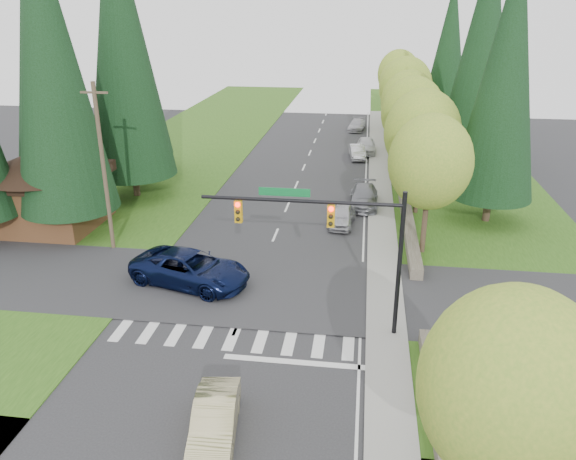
% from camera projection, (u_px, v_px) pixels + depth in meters
% --- Properties ---
extents(ground, '(120.00, 120.00, 0.00)m').
position_uv_depth(ground, '(213.00, 382.00, 22.19)').
color(ground, '#28282B').
rests_on(ground, ground).
extents(grass_east, '(14.00, 110.00, 0.06)m').
position_uv_depth(grass_east, '(470.00, 220.00, 38.90)').
color(grass_east, '#2B5115').
rests_on(grass_east, ground).
extents(grass_west, '(14.00, 110.00, 0.06)m').
position_uv_depth(grass_west, '(115.00, 203.00, 42.22)').
color(grass_west, '#2B5115').
rests_on(grass_west, ground).
extents(cross_street, '(120.00, 8.00, 0.10)m').
position_uv_depth(cross_street, '(253.00, 289.00, 29.54)').
color(cross_street, '#28282B').
rests_on(cross_street, ground).
extents(sidewalk_east, '(1.80, 80.00, 0.13)m').
position_uv_depth(sidewalk_east, '(381.00, 206.00, 41.50)').
color(sidewalk_east, gray).
rests_on(sidewalk_east, ground).
extents(curb_east, '(0.20, 80.00, 0.13)m').
position_uv_depth(curb_east, '(370.00, 205.00, 41.61)').
color(curb_east, gray).
rests_on(curb_east, ground).
extents(stone_wall_south, '(0.70, 14.00, 0.70)m').
position_uv_depth(stone_wall_south, '(446.00, 454.00, 18.20)').
color(stone_wall_south, '#4C4438').
rests_on(stone_wall_south, ground).
extents(stone_wall_north, '(0.70, 40.00, 0.70)m').
position_uv_depth(stone_wall_north, '(400.00, 173.00, 48.53)').
color(stone_wall_north, '#4C4438').
rests_on(stone_wall_north, ground).
extents(traffic_signal, '(8.70, 0.37, 6.80)m').
position_uv_depth(traffic_signal, '(335.00, 230.00, 23.91)').
color(traffic_signal, black).
rests_on(traffic_signal, ground).
extents(brown_building, '(8.40, 8.40, 5.40)m').
position_uv_depth(brown_building, '(48.00, 182.00, 36.72)').
color(brown_building, '#4C2D19').
rests_on(brown_building, ground).
extents(utility_pole, '(1.60, 0.24, 10.00)m').
position_uv_depth(utility_pole, '(103.00, 167.00, 32.52)').
color(utility_pole, '#473828').
rests_on(utility_pole, ground).
extents(decid_tree_0, '(4.80, 4.80, 8.37)m').
position_uv_depth(decid_tree_0, '(430.00, 162.00, 31.79)').
color(decid_tree_0, '#38281C').
rests_on(decid_tree_0, ground).
extents(decid_tree_1, '(5.20, 5.20, 8.80)m').
position_uv_depth(decid_tree_1, '(422.00, 133.00, 38.14)').
color(decid_tree_1, '#38281C').
rests_on(decid_tree_1, ground).
extents(decid_tree_2, '(5.00, 5.00, 8.82)m').
position_uv_depth(decid_tree_2, '(413.00, 113.00, 44.55)').
color(decid_tree_2, '#38281C').
rests_on(decid_tree_2, ground).
extents(decid_tree_3, '(5.00, 5.00, 8.55)m').
position_uv_depth(decid_tree_3, '(408.00, 102.00, 51.07)').
color(decid_tree_3, '#38281C').
rests_on(decid_tree_3, ground).
extents(decid_tree_4, '(5.40, 5.40, 9.18)m').
position_uv_depth(decid_tree_4, '(406.00, 87.00, 57.34)').
color(decid_tree_4, '#38281C').
rests_on(decid_tree_4, ground).
extents(decid_tree_5, '(4.80, 4.80, 8.30)m').
position_uv_depth(decid_tree_5, '(400.00, 84.00, 64.00)').
color(decid_tree_5, '#38281C').
rests_on(decid_tree_5, ground).
extents(decid_tree_6, '(5.20, 5.20, 8.86)m').
position_uv_depth(decid_tree_6, '(399.00, 74.00, 70.30)').
color(decid_tree_6, '#38281C').
rests_on(decid_tree_6, ground).
extents(decid_tree_south, '(4.60, 4.60, 7.92)m').
position_uv_depth(decid_tree_south, '(513.00, 389.00, 13.52)').
color(decid_tree_south, '#38281C').
rests_on(decid_tree_south, ground).
extents(conifer_w_a, '(6.12, 6.12, 19.80)m').
position_uv_depth(conifer_w_a, '(50.00, 62.00, 32.70)').
color(conifer_w_a, '#38281C').
rests_on(conifer_w_a, ground).
extents(conifer_w_b, '(5.44, 5.44, 17.80)m').
position_uv_depth(conifer_w_b, '(42.00, 72.00, 37.13)').
color(conifer_w_b, '#38281C').
rests_on(conifer_w_b, ground).
extents(conifer_w_c, '(6.46, 6.46, 20.80)m').
position_uv_depth(conifer_w_c, '(122.00, 44.00, 39.74)').
color(conifer_w_c, '#38281C').
rests_on(conifer_w_c, ground).
extents(conifer_w_e, '(5.78, 5.78, 18.80)m').
position_uv_depth(conifer_w_e, '(130.00, 52.00, 45.88)').
color(conifer_w_e, '#38281C').
rests_on(conifer_w_e, ground).
extents(conifer_e_a, '(5.44, 5.44, 17.80)m').
position_uv_depth(conifer_e_a, '(506.00, 75.00, 35.13)').
color(conifer_e_a, '#38281C').
rests_on(conifer_e_a, ground).
extents(conifer_e_b, '(6.12, 6.12, 19.80)m').
position_uv_depth(conifer_e_b, '(484.00, 44.00, 47.50)').
color(conifer_e_b, '#38281C').
rests_on(conifer_e_b, ground).
extents(conifer_e_c, '(5.10, 5.10, 16.80)m').
position_uv_depth(conifer_e_c, '(449.00, 50.00, 61.05)').
color(conifer_e_c, '#38281C').
rests_on(conifer_e_c, ground).
extents(sedan_champagne, '(2.00, 4.32, 1.37)m').
position_uv_depth(sedan_champagne, '(215.00, 420.00, 19.17)').
color(sedan_champagne, '#CCBF88').
rests_on(sedan_champagne, ground).
extents(suv_navy, '(7.02, 4.63, 1.79)m').
position_uv_depth(suv_navy, '(190.00, 269.00, 29.72)').
color(suv_navy, '#0A1234').
rests_on(suv_navy, ground).
extents(parked_car_a, '(1.87, 3.99, 1.32)m').
position_uv_depth(parked_car_a, '(342.00, 216.00, 37.85)').
color(parked_car_a, '#B0B1B5').
rests_on(parked_car_a, ground).
extents(parked_car_b, '(2.03, 4.96, 1.44)m').
position_uv_depth(parked_car_b, '(364.00, 197.00, 41.43)').
color(parked_car_b, gray).
rests_on(parked_car_b, ground).
extents(parked_car_c, '(1.84, 4.05, 1.29)m').
position_uv_depth(parked_car_c, '(357.00, 152.00, 54.42)').
color(parked_car_c, silver).
rests_on(parked_car_c, ground).
extents(parked_car_d, '(1.91, 4.55, 1.54)m').
position_uv_depth(parked_car_d, '(366.00, 146.00, 56.34)').
color(parked_car_d, silver).
rests_on(parked_car_d, ground).
extents(parked_car_e, '(2.22, 4.52, 1.26)m').
position_uv_depth(parked_car_e, '(357.00, 125.00, 66.71)').
color(parked_car_e, '#A4A3A8').
rests_on(parked_car_e, ground).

